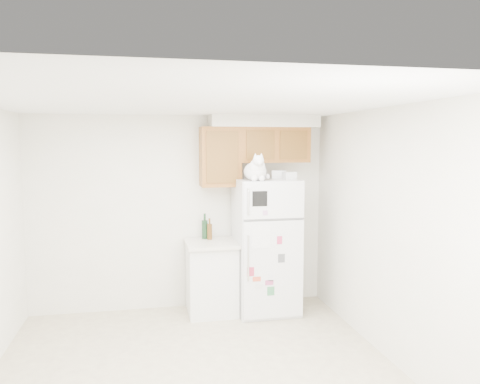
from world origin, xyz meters
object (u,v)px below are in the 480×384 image
object	(u,v)px
storage_box_back	(279,174)
storage_box_front	(289,175)
bottle_green	(205,226)
base_counter	(212,277)
cat	(256,170)
refrigerator	(266,246)
bottle_amber	(210,229)

from	to	relation	value
storage_box_back	storage_box_front	xyz separation A→B (m)	(0.09, -0.17, -0.01)
storage_box_front	bottle_green	world-z (taller)	storage_box_front
base_counter	bottle_green	bearing A→B (deg)	107.52
base_counter	bottle_green	size ratio (longest dim) A/B	2.80
cat	bottle_green	xyz separation A→B (m)	(-0.56, 0.46, -0.74)
refrigerator	base_counter	bearing A→B (deg)	173.91
refrigerator	base_counter	size ratio (longest dim) A/B	1.85
storage_box_front	bottle_green	size ratio (longest dim) A/B	0.46
refrigerator	cat	world-z (taller)	cat
bottle_amber	storage_box_back	bearing A→B (deg)	-5.73
refrigerator	base_counter	xyz separation A→B (m)	(-0.69, 0.07, -0.39)
cat	bottle_amber	world-z (taller)	cat
cat	storage_box_front	size ratio (longest dim) A/B	3.20
cat	storage_box_back	bearing A→B (deg)	39.98
bottle_amber	cat	bearing A→B (deg)	-38.41
storage_box_back	storage_box_front	bearing A→B (deg)	-50.73
cat	bottle_amber	xyz separation A→B (m)	(-0.51, 0.40, -0.77)
refrigerator	base_counter	distance (m)	0.79
refrigerator	storage_box_back	bearing A→B (deg)	29.88
bottle_green	base_counter	bearing A→B (deg)	-72.48
storage_box_back	bottle_green	distance (m)	1.16
base_counter	cat	bearing A→B (deg)	-28.90
storage_box_back	bottle_amber	bearing A→B (deg)	-173.58
bottle_amber	refrigerator	bearing A→B (deg)	-15.97
base_counter	storage_box_back	size ratio (longest dim) A/B	5.11
base_counter	bottle_green	distance (m)	0.65
base_counter	cat	distance (m)	1.48
bottle_green	bottle_amber	distance (m)	0.09
storage_box_front	base_counter	bearing A→B (deg)	163.71
bottle_green	bottle_amber	bearing A→B (deg)	-48.12
storage_box_front	bottle_green	bearing A→B (deg)	154.35
refrigerator	cat	size ratio (longest dim) A/B	3.55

